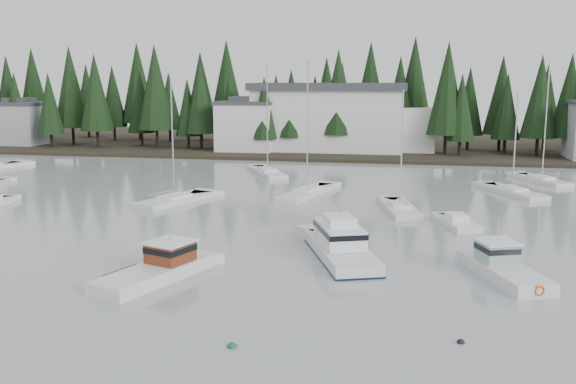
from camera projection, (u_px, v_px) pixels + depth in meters
name	position (u px, v px, depth m)	size (l,w,h in m)	color
far_shore_land	(365.00, 145.00, 118.84)	(240.00, 54.00, 1.00)	black
conifer_treeline	(361.00, 151.00, 108.21)	(200.00, 22.00, 20.00)	black
house_west	(247.00, 125.00, 104.02)	(9.54, 7.42, 8.75)	silver
house_far_west	(21.00, 122.00, 113.89)	(8.48, 7.42, 8.25)	#999EA0
harbor_inn	(341.00, 118.00, 104.22)	(29.50, 11.50, 10.90)	silver
lobster_boat_brown	(156.00, 271.00, 39.07)	(5.81, 8.61, 4.04)	silver
cabin_cruiser_center	(340.00, 248.00, 43.74)	(6.44, 10.55, 4.34)	silver
lobster_boat_teal	(505.00, 270.00, 39.19)	(4.84, 7.61, 3.99)	silver
sailboat_2	(400.00, 210.00, 59.15)	(4.34, 8.99, 11.63)	silver
sailboat_3	(174.00, 202.00, 63.29)	(5.94, 9.56, 12.95)	silver
sailboat_4	(268.00, 173.00, 82.17)	(7.03, 10.11, 14.58)	silver
sailboat_8	(307.00, 194.00, 67.26)	(5.11, 10.97, 14.44)	silver
sailboat_9	(512.00, 193.00, 67.98)	(6.51, 9.43, 11.47)	silver
sailboat_10	(542.00, 181.00, 75.65)	(5.83, 8.86, 14.65)	silver
runabout_1	(457.00, 224.00, 53.15)	(3.92, 6.08, 1.42)	silver
mooring_buoy_green	(232.00, 347.00, 29.11)	(0.47, 0.47, 0.47)	#145933
mooring_buoy_dark	(461.00, 343.00, 29.59)	(0.38, 0.38, 0.38)	black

